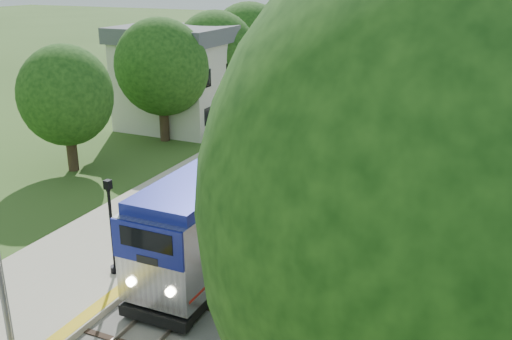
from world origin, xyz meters
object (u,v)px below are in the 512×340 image
at_px(signal_gantry, 437,44).
at_px(train, 434,49).
at_px(signal_farside, 422,129).
at_px(station_building, 174,78).
at_px(lamppost_far, 112,232).

distance_m(signal_gantry, train, 17.90).
height_order(signal_gantry, signal_farside, signal_farside).
distance_m(station_building, signal_gantry, 29.94).
relative_size(station_building, signal_gantry, 1.02).
relative_size(lamppost_far, signal_farside, 0.65).
relative_size(signal_gantry, train, 0.06).
bearing_deg(signal_gantry, station_building, -123.38).
xyz_separation_m(lamppost_far, signal_farside, (9.55, 14.70, 1.73)).
distance_m(signal_gantry, signal_farside, 32.09).
relative_size(signal_gantry, signal_farside, 1.36).
xyz_separation_m(station_building, signal_farside, (20.20, -6.86, -0.19)).
bearing_deg(signal_gantry, train, 98.02).
bearing_deg(lamppost_far, signal_farside, 56.98).
bearing_deg(signal_farside, lamppost_far, -123.02).
bearing_deg(train, signal_gantry, -81.98).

